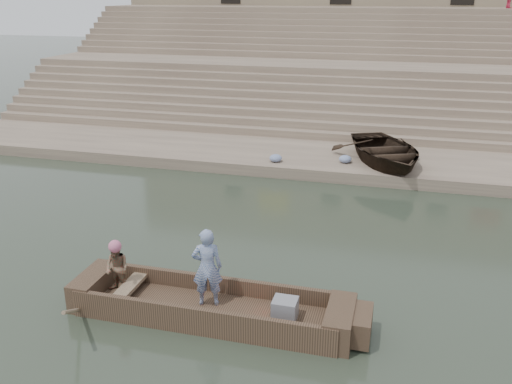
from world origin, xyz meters
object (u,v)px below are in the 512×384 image
at_px(rowing_man, 117,268).
at_px(beached_rowboat, 385,150).
at_px(standing_man, 207,267).
at_px(television, 284,309).
at_px(main_rowboat, 210,312).

height_order(rowing_man, beached_rowboat, rowing_man).
bearing_deg(standing_man, television, 158.12).
height_order(standing_man, television, standing_man).
height_order(main_rowboat, standing_man, standing_man).
height_order(rowing_man, television, rowing_man).
bearing_deg(standing_man, rowing_man, -15.86).
height_order(standing_man, rowing_man, standing_man).
distance_m(main_rowboat, standing_man, 0.93).
distance_m(main_rowboat, television, 1.53).
bearing_deg(television, rowing_man, 179.15).
bearing_deg(rowing_man, television, 17.39).
xyz_separation_m(standing_man, television, (1.57, -0.11, -0.61)).
distance_m(rowing_man, beached_rowboat, 11.26).
height_order(main_rowboat, beached_rowboat, beached_rowboat).
xyz_separation_m(main_rowboat, standing_man, (-0.07, 0.11, 0.92)).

